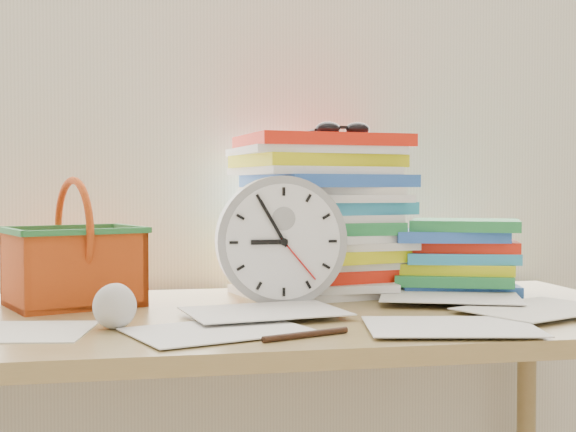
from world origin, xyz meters
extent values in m
cube|color=silver|center=(0.00, 2.00, 1.35)|extent=(4.00, 0.04, 2.70)
cube|color=white|center=(0.00, 1.98, 1.30)|extent=(2.40, 0.01, 2.50)
cube|color=olive|center=(0.00, 1.60, 0.73)|extent=(1.40, 0.70, 0.03)
cylinder|color=#999A9B|center=(0.02, 1.67, 0.87)|extent=(0.25, 0.05, 0.25)
sphere|color=silver|center=(-0.29, 1.48, 0.79)|extent=(0.07, 0.07, 0.07)
cylinder|color=black|center=(-0.01, 1.34, 0.76)|extent=(0.14, 0.06, 0.01)
camera|label=1|loc=(-0.27, 0.17, 0.98)|focal=50.00mm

